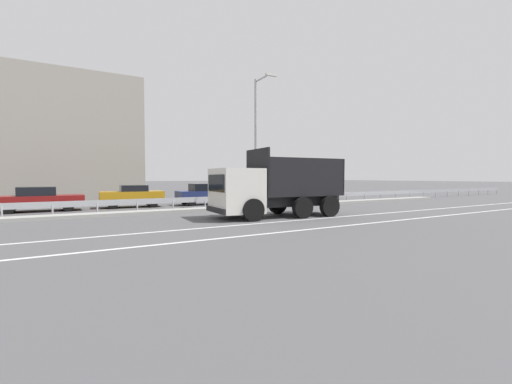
% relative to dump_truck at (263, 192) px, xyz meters
% --- Properties ---
extents(ground_plane, '(320.00, 320.00, 0.00)m').
position_rel_dump_truck_xyz_m(ground_plane, '(1.23, 2.00, -1.25)').
color(ground_plane, '#4C4C4F').
extents(lane_strip_0, '(70.45, 0.16, 0.01)m').
position_rel_dump_truck_xyz_m(lane_strip_0, '(0.87, -1.87, -1.25)').
color(lane_strip_0, silver).
rests_on(lane_strip_0, ground_plane).
extents(lane_strip_1, '(70.45, 0.16, 0.01)m').
position_rel_dump_truck_xyz_m(lane_strip_1, '(0.87, -4.28, -1.25)').
color(lane_strip_1, silver).
rests_on(lane_strip_1, ground_plane).
extents(median_island, '(38.75, 1.10, 0.18)m').
position_rel_dump_truck_xyz_m(median_island, '(1.23, 4.55, -1.16)').
color(median_island, gray).
rests_on(median_island, ground_plane).
extents(median_guardrail, '(70.45, 0.09, 0.78)m').
position_rel_dump_truck_xyz_m(median_guardrail, '(1.23, 5.51, -0.68)').
color(median_guardrail, '#9EA0A5').
rests_on(median_guardrail, ground_plane).
extents(dump_truck, '(6.92, 3.23, 3.40)m').
position_rel_dump_truck_xyz_m(dump_truck, '(0.00, 0.00, 0.00)').
color(dump_truck, silver).
rests_on(dump_truck, ground_plane).
extents(median_road_sign, '(0.72, 0.16, 2.34)m').
position_rel_dump_truck_xyz_m(median_road_sign, '(5.58, 4.55, -0.03)').
color(median_road_sign, white).
rests_on(median_road_sign, ground_plane).
extents(street_lamp_1, '(0.71, 2.14, 8.26)m').
position_rel_dump_truck_xyz_m(street_lamp_1, '(2.30, 4.41, 3.35)').
color(street_lamp_1, '#ADADB2').
rests_on(street_lamp_1, ground_plane).
extents(parked_car_3, '(4.62, 1.95, 1.44)m').
position_rel_dump_truck_xyz_m(parked_car_3, '(-9.68, 9.18, -0.53)').
color(parked_car_3, maroon).
rests_on(parked_car_3, ground_plane).
extents(parked_car_4, '(4.09, 2.04, 1.47)m').
position_rel_dump_truck_xyz_m(parked_car_4, '(-4.45, 9.29, -0.50)').
color(parked_car_4, '#B27A14').
rests_on(parked_car_4, ground_plane).
extents(parked_car_5, '(3.84, 1.83, 1.53)m').
position_rel_dump_truck_xyz_m(parked_car_5, '(0.44, 8.91, -0.49)').
color(parked_car_5, navy).
rests_on(parked_car_5, ground_plane).
extents(parked_car_6, '(4.75, 2.01, 1.21)m').
position_rel_dump_truck_xyz_m(parked_car_6, '(6.13, 9.46, -0.61)').
color(parked_car_6, silver).
rests_on(parked_car_6, ground_plane).
extents(parked_car_7, '(4.28, 2.11, 1.45)m').
position_rel_dump_truck_xyz_m(parked_car_7, '(11.24, 9.05, -0.52)').
color(parked_car_7, black).
rests_on(parked_car_7, ground_plane).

